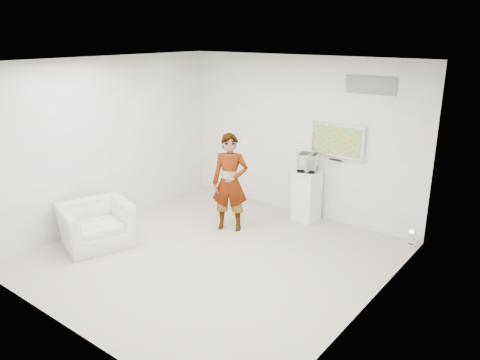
{
  "coord_description": "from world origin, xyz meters",
  "views": [
    {
      "loc": [
        4.44,
        -5.04,
        3.42
      ],
      "look_at": [
        0.07,
        0.6,
        1.13
      ],
      "focal_mm": 35.0,
      "sensor_mm": 36.0,
      "label": 1
    }
  ],
  "objects": [
    {
      "name": "console",
      "position": [
        0.4,
        2.21,
        1.07
      ],
      "size": [
        0.08,
        0.17,
        0.22
      ],
      "primitive_type": "cube",
      "rotation": [
        0.0,
        0.0,
        0.17
      ],
      "color": "white",
      "rests_on": "pedestal"
    },
    {
      "name": "person",
      "position": [
        -0.46,
        1.01,
        0.87
      ],
      "size": [
        0.76,
        0.67,
        1.74
      ],
      "primitive_type": "imported",
      "rotation": [
        0.0,
        0.0,
        0.5
      ],
      "color": "silver",
      "rests_on": "room"
    },
    {
      "name": "wii_remote",
      "position": [
        -0.31,
        1.26,
        1.57
      ],
      "size": [
        0.08,
        0.15,
        0.04
      ],
      "primitive_type": "cube",
      "rotation": [
        0.0,
        0.0,
        0.33
      ],
      "color": "white",
      "rests_on": "person"
    },
    {
      "name": "armchair",
      "position": [
        -1.82,
        -0.86,
        0.35
      ],
      "size": [
        1.26,
        1.34,
        0.71
      ],
      "primitive_type": "imported",
      "rotation": [
        0.0,
        0.0,
        1.24
      ],
      "color": "silver",
      "rests_on": "room"
    },
    {
      "name": "vitrine",
      "position": [
        0.4,
        2.21,
        1.12
      ],
      "size": [
        0.41,
        0.41,
        0.33
      ],
      "primitive_type": "cube",
      "rotation": [
        0.0,
        0.0,
        0.3
      ],
      "color": "white",
      "rests_on": "pedestal"
    },
    {
      "name": "pedestal",
      "position": [
        0.4,
        2.21,
        0.48
      ],
      "size": [
        0.48,
        0.48,
        0.96
      ],
      "primitive_type": "cube",
      "rotation": [
        0.0,
        0.0,
        -0.04
      ],
      "color": "white",
      "rests_on": "room"
    },
    {
      "name": "room",
      "position": [
        0.0,
        0.0,
        1.5
      ],
      "size": [
        5.01,
        5.01,
        3.0
      ],
      "color": "#AAA39C",
      "rests_on": "ground"
    },
    {
      "name": "logo_decal",
      "position": [
        1.35,
        2.49,
        2.55
      ],
      "size": [
        0.9,
        0.02,
        0.3
      ],
      "primitive_type": "cube",
      "color": "slate",
      "rests_on": "room"
    },
    {
      "name": "tv",
      "position": [
        0.85,
        2.45,
        1.55
      ],
      "size": [
        1.0,
        0.08,
        0.6
      ],
      "primitive_type": "cube",
      "color": "silver",
      "rests_on": "room"
    },
    {
      "name": "floor_uplight",
      "position": [
        2.36,
        2.27,
        0.14
      ],
      "size": [
        0.18,
        0.18,
        0.28
      ],
      "primitive_type": "cylinder",
      "rotation": [
        0.0,
        0.0,
        0.01
      ],
      "color": "white",
      "rests_on": "room"
    }
  ]
}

